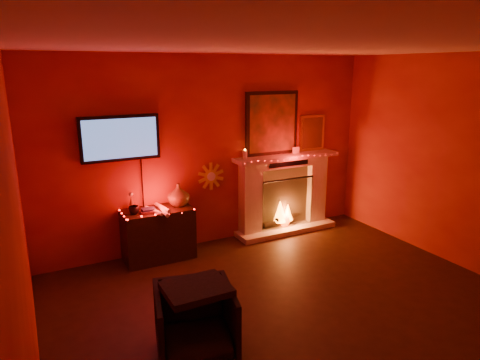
{
  "coord_description": "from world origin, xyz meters",
  "views": [
    {
      "loc": [
        -2.42,
        -3.0,
        2.52
      ],
      "look_at": [
        0.02,
        1.7,
        1.12
      ],
      "focal_mm": 32.0,
      "sensor_mm": 36.0,
      "label": 1
    }
  ],
  "objects_px": {
    "tv": "(120,138)",
    "armchair": "(195,322)",
    "console_table": "(160,230)",
    "sunburst_clock": "(211,176)",
    "fireplace": "(284,186)"
  },
  "relations": [
    {
      "from": "tv",
      "to": "sunburst_clock",
      "type": "height_order",
      "value": "tv"
    },
    {
      "from": "tv",
      "to": "console_table",
      "type": "distance_m",
      "value": 1.32
    },
    {
      "from": "sunburst_clock",
      "to": "console_table",
      "type": "bearing_deg",
      "value": -165.71
    },
    {
      "from": "fireplace",
      "to": "tv",
      "type": "height_order",
      "value": "fireplace"
    },
    {
      "from": "tv",
      "to": "console_table",
      "type": "relative_size",
      "value": 1.23
    },
    {
      "from": "fireplace",
      "to": "tv",
      "type": "relative_size",
      "value": 1.76
    },
    {
      "from": "tv",
      "to": "armchair",
      "type": "relative_size",
      "value": 1.76
    },
    {
      "from": "fireplace",
      "to": "sunburst_clock",
      "type": "height_order",
      "value": "fireplace"
    },
    {
      "from": "sunburst_clock",
      "to": "armchair",
      "type": "relative_size",
      "value": 0.57
    },
    {
      "from": "tv",
      "to": "console_table",
      "type": "height_order",
      "value": "tv"
    },
    {
      "from": "fireplace",
      "to": "armchair",
      "type": "bearing_deg",
      "value": -136.85
    },
    {
      "from": "armchair",
      "to": "tv",
      "type": "bearing_deg",
      "value": 104.91
    },
    {
      "from": "fireplace",
      "to": "sunburst_clock",
      "type": "bearing_deg",
      "value": 175.63
    },
    {
      "from": "tv",
      "to": "armchair",
      "type": "bearing_deg",
      "value": -88.19
    },
    {
      "from": "fireplace",
      "to": "console_table",
      "type": "height_order",
      "value": "fireplace"
    }
  ]
}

